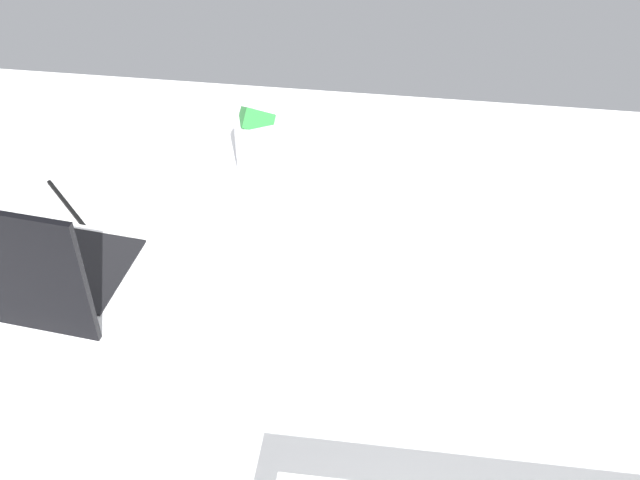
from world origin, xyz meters
TOP-DOWN VIEW (x-y plane):
  - bed_mattress at (0.00, 0.00)cm, footprint 180.00×140.00cm
  - laptop at (43.18, -4.67)cm, footprint 35.29×26.42cm
  - snack_cup at (13.21, -40.39)cm, footprint 9.58×9.00cm
  - charger_cable at (44.44, -25.45)cm, footprint 12.13×12.75cm

SIDE VIEW (x-z plane):
  - bed_mattress at x=0.00cm, z-range 0.00..18.00cm
  - charger_cable at x=44.44cm, z-range 18.00..18.60cm
  - laptop at x=43.18cm, z-range 10.91..33.91cm
  - snack_cup at x=13.21cm, z-range 16.76..31.18cm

